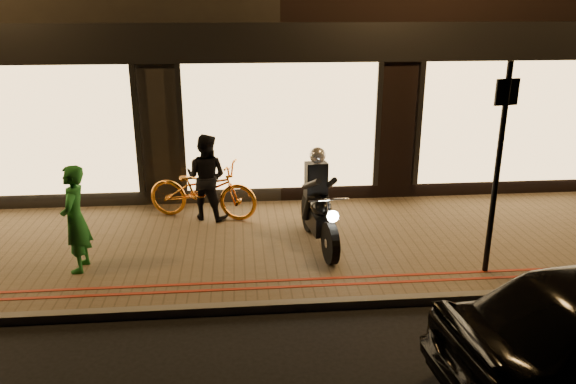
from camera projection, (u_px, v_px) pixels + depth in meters
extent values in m
plane|color=black|center=(305.00, 311.00, 7.35)|extent=(90.00, 90.00, 0.00)
cube|color=brown|center=(291.00, 245.00, 9.21)|extent=(50.00, 4.00, 0.12)
cube|color=#59544C|center=(305.00, 305.00, 7.38)|extent=(50.00, 0.14, 0.12)
cube|color=maroon|center=(301.00, 286.00, 7.73)|extent=(50.00, 0.06, 0.01)
cube|color=maroon|center=(300.00, 280.00, 7.92)|extent=(50.00, 0.06, 0.01)
cube|color=black|center=(281.00, 43.00, 10.06)|extent=(48.00, 0.12, 0.70)
cube|color=#F6C67B|center=(34.00, 132.00, 10.16)|extent=(3.60, 0.06, 2.38)
cube|color=#F6C67B|center=(281.00, 127.00, 10.55)|extent=(3.60, 0.06, 2.38)
cube|color=#F6C67B|center=(511.00, 123.00, 10.94)|extent=(3.60, 0.06, 2.38)
cylinder|color=black|center=(330.00, 243.00, 8.34)|extent=(0.20, 0.65, 0.64)
cylinder|color=black|center=(309.00, 213.00, 9.55)|extent=(0.20, 0.65, 0.64)
cylinder|color=silver|center=(330.00, 243.00, 8.34)|extent=(0.16, 0.16, 0.14)
cylinder|color=silver|center=(309.00, 213.00, 9.55)|extent=(0.16, 0.16, 0.14)
cube|color=black|center=(318.00, 221.00, 8.96)|extent=(0.34, 0.73, 0.30)
ellipsoid|color=black|center=(321.00, 206.00, 8.75)|extent=(0.38, 0.54, 0.29)
cube|color=black|center=(314.00, 197.00, 9.15)|extent=(0.28, 0.57, 0.09)
cylinder|color=silver|center=(329.00, 200.00, 8.28)|extent=(0.60, 0.10, 0.03)
cylinder|color=silver|center=(330.00, 223.00, 8.29)|extent=(0.09, 0.33, 0.71)
sphere|color=white|center=(333.00, 216.00, 8.11)|extent=(0.19, 0.19, 0.17)
cylinder|color=silver|center=(318.00, 218.00, 9.44)|extent=(0.14, 0.55, 0.07)
cube|color=black|center=(316.00, 179.00, 8.91)|extent=(0.36, 0.26, 0.55)
sphere|color=silver|center=(318.00, 155.00, 8.73)|extent=(0.29, 0.29, 0.26)
cylinder|color=black|center=(311.00, 184.00, 8.58)|extent=(0.24, 0.60, 0.34)
cylinder|color=black|center=(332.00, 183.00, 8.64)|extent=(0.10, 0.60, 0.34)
cylinder|color=black|center=(308.00, 207.00, 8.99)|extent=(0.22, 0.29, 0.46)
cylinder|color=black|center=(325.00, 206.00, 9.05)|extent=(0.17, 0.28, 0.46)
cylinder|color=black|center=(497.00, 172.00, 7.71)|extent=(0.10, 0.10, 3.00)
cube|color=black|center=(507.00, 92.00, 7.36)|extent=(0.35, 0.10, 0.35)
imported|color=orange|center=(203.00, 190.00, 10.06)|extent=(2.12, 1.23, 1.05)
imported|color=#1B6623|center=(75.00, 219.00, 7.99)|extent=(0.39, 0.59, 1.58)
imported|color=black|center=(206.00, 177.00, 9.96)|extent=(0.92, 0.83, 1.55)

